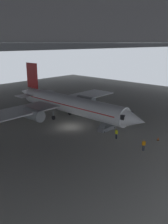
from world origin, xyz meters
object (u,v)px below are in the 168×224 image
at_px(boarding_stairs, 107,126).
at_px(traffic_cone_orange, 158,139).
at_px(baggage_tug, 71,105).
at_px(crew_worker_near_nose, 144,144).
at_px(airplane_main, 68,104).
at_px(crew_worker_by_stairs, 116,133).

distance_m(boarding_stairs, traffic_cone_orange, 9.57).
xyz_separation_m(traffic_cone_orange, baggage_tug, (5.02, 26.05, 0.23)).
bearing_deg(boarding_stairs, crew_worker_near_nose, -109.35).
xyz_separation_m(boarding_stairs, crew_worker_near_nose, (-3.34, -9.52, 0.29)).
bearing_deg(crew_worker_near_nose, traffic_cone_orange, 1.46).
bearing_deg(airplane_main, traffic_cone_orange, -82.84).
relative_size(boarding_stairs, traffic_cone_orange, 7.64).
distance_m(crew_worker_by_stairs, baggage_tug, 22.50).
xyz_separation_m(crew_worker_by_stairs, baggage_tug, (9.21, 20.53, -0.49)).
bearing_deg(crew_worker_near_nose, airplane_main, 81.92).
distance_m(boarding_stairs, baggage_tug, 18.01).
bearing_deg(crew_worker_near_nose, baggage_tug, 68.76).
distance_m(crew_worker_near_nose, traffic_cone_orange, 5.21).
xyz_separation_m(crew_worker_by_stairs, traffic_cone_orange, (4.19, -5.52, -0.73)).
height_order(crew_worker_by_stairs, traffic_cone_orange, crew_worker_by_stairs).
xyz_separation_m(boarding_stairs, traffic_cone_orange, (1.81, -9.39, -0.43)).
xyz_separation_m(boarding_stairs, crew_worker_by_stairs, (-2.38, -3.87, 0.29)).
height_order(airplane_main, traffic_cone_orange, airplane_main).
relative_size(boarding_stairs, crew_worker_near_nose, 2.59).
height_order(traffic_cone_orange, baggage_tug, baggage_tug).
bearing_deg(baggage_tug, crew_worker_by_stairs, -114.16).
xyz_separation_m(boarding_stairs, baggage_tug, (6.83, 16.66, -0.20)).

